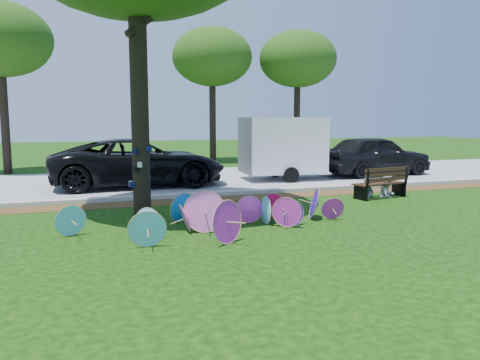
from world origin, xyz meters
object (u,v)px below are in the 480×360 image
(dark_pickup, at_px, (375,155))
(person_left, at_px, (369,178))
(park_bench, at_px, (379,182))
(person_right, at_px, (388,175))
(parasol_pile, at_px, (226,213))
(cargo_trailer, at_px, (283,145))
(black_van, at_px, (139,163))

(dark_pickup, height_order, person_left, dark_pickup)
(park_bench, xyz_separation_m, person_right, (0.35, 0.05, 0.20))
(parasol_pile, bearing_deg, cargo_trailer, 58.38)
(black_van, height_order, person_left, black_van)
(person_left, bearing_deg, black_van, 118.19)
(person_right, bearing_deg, black_van, 122.86)
(black_van, bearing_deg, person_right, -123.87)
(person_left, bearing_deg, person_right, -24.49)
(cargo_trailer, xyz_separation_m, park_bench, (1.07, -4.91, -0.91))
(park_bench, bearing_deg, black_van, 133.50)
(dark_pickup, distance_m, person_left, 6.16)
(dark_pickup, bearing_deg, park_bench, 141.25)
(black_van, relative_size, cargo_trailer, 1.98)
(black_van, relative_size, person_left, 5.03)
(cargo_trailer, bearing_deg, park_bench, -73.53)
(person_left, height_order, person_right, person_right)
(parasol_pile, bearing_deg, person_left, 26.15)
(cargo_trailer, height_order, person_left, cargo_trailer)
(park_bench, bearing_deg, dark_pickup, 46.61)
(person_left, bearing_deg, parasol_pile, -178.34)
(black_van, height_order, park_bench, black_van)
(park_bench, height_order, person_right, person_right)
(parasol_pile, height_order, dark_pickup, dark_pickup)
(parasol_pile, bearing_deg, park_bench, 24.32)
(dark_pickup, bearing_deg, person_left, 138.27)
(black_van, height_order, dark_pickup, dark_pickup)
(parasol_pile, distance_m, black_van, 7.53)
(parasol_pile, xyz_separation_m, person_left, (5.32, 2.61, 0.24))
(park_bench, xyz_separation_m, person_left, (-0.35, 0.05, 0.14))
(black_van, distance_m, person_right, 8.53)
(parasol_pile, relative_size, person_right, 4.89)
(dark_pickup, height_order, cargo_trailer, cargo_trailer)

